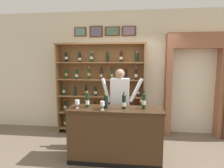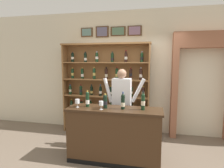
{
  "view_description": "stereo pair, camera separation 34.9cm",
  "coord_description": "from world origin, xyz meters",
  "px_view_note": "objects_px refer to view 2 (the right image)",
  "views": [
    {
      "loc": [
        0.25,
        -3.31,
        1.87
      ],
      "look_at": [
        -0.17,
        0.13,
        1.43
      ],
      "focal_mm": 30.23,
      "sensor_mm": 36.0,
      "label": 1
    },
    {
      "loc": [
        0.59,
        -3.25,
        1.87
      ],
      "look_at": [
        -0.17,
        0.13,
        1.43
      ],
      "focal_mm": 30.23,
      "sensor_mm": 36.0,
      "label": 2
    }
  ],
  "objects_px": {
    "shopkeeper": "(122,100)",
    "tasting_bottle_rosso": "(105,101)",
    "wine_shelf": "(106,88)",
    "tasting_bottle_grappa": "(87,99)",
    "tasting_bottle_brunello": "(123,102)",
    "wine_glass_center": "(101,104)",
    "tasting_counter": "(114,135)",
    "wine_glass_left": "(77,102)",
    "tasting_bottle_bianco": "(143,101)"
  },
  "relations": [
    {
      "from": "tasting_bottle_rosso",
      "to": "wine_glass_center",
      "type": "height_order",
      "value": "tasting_bottle_rosso"
    },
    {
      "from": "tasting_counter",
      "to": "wine_glass_center",
      "type": "relative_size",
      "value": 11.28
    },
    {
      "from": "tasting_bottle_brunello",
      "to": "tasting_bottle_grappa",
      "type": "bearing_deg",
      "value": 177.22
    },
    {
      "from": "wine_glass_center",
      "to": "tasting_counter",
      "type": "bearing_deg",
      "value": 32.39
    },
    {
      "from": "tasting_bottle_rosso",
      "to": "shopkeeper",
      "type": "bearing_deg",
      "value": 69.53
    },
    {
      "from": "tasting_bottle_grappa",
      "to": "wine_glass_left",
      "type": "bearing_deg",
      "value": -151.58
    },
    {
      "from": "tasting_bottle_grappa",
      "to": "tasting_bottle_rosso",
      "type": "height_order",
      "value": "tasting_bottle_grappa"
    },
    {
      "from": "tasting_bottle_brunello",
      "to": "wine_glass_center",
      "type": "xyz_separation_m",
      "value": [
        -0.37,
        -0.12,
        -0.03
      ]
    },
    {
      "from": "tasting_bottle_rosso",
      "to": "tasting_bottle_bianco",
      "type": "distance_m",
      "value": 0.68
    },
    {
      "from": "shopkeeper",
      "to": "tasting_bottle_grappa",
      "type": "bearing_deg",
      "value": -136.91
    },
    {
      "from": "tasting_counter",
      "to": "tasting_bottle_grappa",
      "type": "distance_m",
      "value": 0.83
    },
    {
      "from": "tasting_counter",
      "to": "tasting_bottle_brunello",
      "type": "bearing_deg",
      "value": -5.78
    },
    {
      "from": "tasting_bottle_grappa",
      "to": "wine_glass_center",
      "type": "height_order",
      "value": "tasting_bottle_grappa"
    },
    {
      "from": "tasting_bottle_bianco",
      "to": "tasting_bottle_grappa",
      "type": "bearing_deg",
      "value": 179.62
    },
    {
      "from": "tasting_bottle_brunello",
      "to": "tasting_bottle_bianco",
      "type": "bearing_deg",
      "value": 4.23
    },
    {
      "from": "tasting_counter",
      "to": "tasting_bottle_bianco",
      "type": "height_order",
      "value": "tasting_bottle_bianco"
    },
    {
      "from": "shopkeeper",
      "to": "wine_glass_left",
      "type": "bearing_deg",
      "value": -139.78
    },
    {
      "from": "tasting_counter",
      "to": "shopkeeper",
      "type": "relative_size",
      "value": 1.02
    },
    {
      "from": "shopkeeper",
      "to": "tasting_bottle_rosso",
      "type": "bearing_deg",
      "value": -110.47
    },
    {
      "from": "wine_shelf",
      "to": "tasting_bottle_brunello",
      "type": "relative_size",
      "value": 7.32
    },
    {
      "from": "tasting_counter",
      "to": "tasting_bottle_bianco",
      "type": "xyz_separation_m",
      "value": [
        0.51,
        0.01,
        0.65
      ]
    },
    {
      "from": "tasting_counter",
      "to": "tasting_bottle_bianco",
      "type": "bearing_deg",
      "value": 1.11
    },
    {
      "from": "tasting_bottle_grappa",
      "to": "tasting_bottle_rosso",
      "type": "distance_m",
      "value": 0.35
    },
    {
      "from": "shopkeeper",
      "to": "wine_glass_left",
      "type": "relative_size",
      "value": 11.0
    },
    {
      "from": "tasting_bottle_rosso",
      "to": "tasting_bottle_brunello",
      "type": "xyz_separation_m",
      "value": [
        0.32,
        0.0,
        0.01
      ]
    },
    {
      "from": "tasting_bottle_rosso",
      "to": "tasting_bottle_bianco",
      "type": "bearing_deg",
      "value": 2.39
    },
    {
      "from": "tasting_bottle_rosso",
      "to": "wine_glass_left",
      "type": "relative_size",
      "value": 1.73
    },
    {
      "from": "tasting_counter",
      "to": "tasting_bottle_bianco",
      "type": "distance_m",
      "value": 0.83
    },
    {
      "from": "tasting_counter",
      "to": "wine_shelf",
      "type": "bearing_deg",
      "value": 110.81
    },
    {
      "from": "tasting_counter",
      "to": "tasting_bottle_brunello",
      "type": "relative_size",
      "value": 5.53
    },
    {
      "from": "wine_shelf",
      "to": "tasting_bottle_grappa",
      "type": "bearing_deg",
      "value": -90.31
    },
    {
      "from": "tasting_counter",
      "to": "tasting_bottle_bianco",
      "type": "relative_size",
      "value": 5.13
    },
    {
      "from": "shopkeeper",
      "to": "tasting_bottle_grappa",
      "type": "distance_m",
      "value": 0.78
    },
    {
      "from": "wine_shelf",
      "to": "tasting_bottle_brunello",
      "type": "bearing_deg",
      "value": -63.75
    },
    {
      "from": "wine_shelf",
      "to": "shopkeeper",
      "type": "distance_m",
      "value": 0.98
    },
    {
      "from": "tasting_bottle_brunello",
      "to": "tasting_bottle_bianco",
      "type": "xyz_separation_m",
      "value": [
        0.35,
        0.03,
        0.02
      ]
    },
    {
      "from": "tasting_bottle_bianco",
      "to": "tasting_counter",
      "type": "bearing_deg",
      "value": -178.89
    },
    {
      "from": "wine_shelf",
      "to": "tasting_bottle_rosso",
      "type": "distance_m",
      "value": 1.4
    },
    {
      "from": "wine_glass_left",
      "to": "wine_shelf",
      "type": "bearing_deg",
      "value": 83.03
    },
    {
      "from": "wine_shelf",
      "to": "tasting_bottle_bianco",
      "type": "xyz_separation_m",
      "value": [
        1.02,
        -1.33,
        -0.02
      ]
    },
    {
      "from": "wine_glass_left",
      "to": "wine_glass_center",
      "type": "bearing_deg",
      "value": -7.13
    },
    {
      "from": "tasting_bottle_bianco",
      "to": "wine_glass_left",
      "type": "height_order",
      "value": "tasting_bottle_bianco"
    },
    {
      "from": "tasting_counter",
      "to": "shopkeeper",
      "type": "bearing_deg",
      "value": 85.22
    },
    {
      "from": "shopkeeper",
      "to": "tasting_bottle_brunello",
      "type": "height_order",
      "value": "shopkeeper"
    },
    {
      "from": "tasting_bottle_rosso",
      "to": "tasting_bottle_brunello",
      "type": "distance_m",
      "value": 0.32
    },
    {
      "from": "tasting_bottle_grappa",
      "to": "tasting_bottle_brunello",
      "type": "height_order",
      "value": "tasting_bottle_brunello"
    },
    {
      "from": "shopkeeper",
      "to": "tasting_bottle_brunello",
      "type": "xyz_separation_m",
      "value": [
        0.11,
        -0.56,
        0.1
      ]
    },
    {
      "from": "tasting_counter",
      "to": "wine_glass_left",
      "type": "bearing_deg",
      "value": -173.9
    },
    {
      "from": "wine_shelf",
      "to": "shopkeeper",
      "type": "height_order",
      "value": "wine_shelf"
    },
    {
      "from": "tasting_counter",
      "to": "tasting_bottle_grappa",
      "type": "relative_size",
      "value": 5.66
    }
  ]
}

